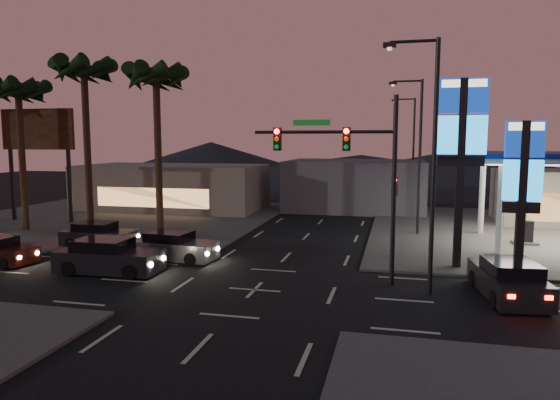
% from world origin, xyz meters
% --- Properties ---
extents(ground, '(140.00, 140.00, 0.00)m').
position_xyz_m(ground, '(0.00, 0.00, 0.00)').
color(ground, black).
rests_on(ground, ground).
extents(corner_lot_ne, '(24.00, 24.00, 0.12)m').
position_xyz_m(corner_lot_ne, '(16.00, 16.00, 0.06)').
color(corner_lot_ne, '#47443F').
rests_on(corner_lot_ne, ground).
extents(corner_lot_nw, '(24.00, 24.00, 0.12)m').
position_xyz_m(corner_lot_nw, '(-16.00, 16.00, 0.06)').
color(corner_lot_nw, '#47443F').
rests_on(corner_lot_nw, ground).
extents(pylon_sign_tall, '(2.20, 0.35, 9.00)m').
position_xyz_m(pylon_sign_tall, '(8.50, 5.50, 6.39)').
color(pylon_sign_tall, black).
rests_on(pylon_sign_tall, ground).
extents(pylon_sign_short, '(1.60, 0.35, 7.00)m').
position_xyz_m(pylon_sign_short, '(11.00, 4.50, 4.66)').
color(pylon_sign_short, black).
rests_on(pylon_sign_short, ground).
extents(traffic_signal_mast, '(6.10, 0.39, 8.00)m').
position_xyz_m(traffic_signal_mast, '(3.76, 1.99, 5.23)').
color(traffic_signal_mast, black).
rests_on(traffic_signal_mast, ground).
extents(pedestal_signal, '(0.32, 0.39, 4.30)m').
position_xyz_m(pedestal_signal, '(5.50, 6.98, 2.92)').
color(pedestal_signal, black).
rests_on(pedestal_signal, ground).
extents(streetlight_near, '(2.14, 0.25, 10.00)m').
position_xyz_m(streetlight_near, '(6.79, 1.00, 5.72)').
color(streetlight_near, black).
rests_on(streetlight_near, ground).
extents(streetlight_mid, '(2.14, 0.25, 10.00)m').
position_xyz_m(streetlight_mid, '(6.79, 14.00, 5.72)').
color(streetlight_mid, black).
rests_on(streetlight_mid, ground).
extents(streetlight_far, '(2.14, 0.25, 10.00)m').
position_xyz_m(streetlight_far, '(6.79, 28.00, 5.72)').
color(streetlight_far, black).
rests_on(streetlight_far, ground).
extents(palm_a, '(4.41, 4.41, 10.86)m').
position_xyz_m(palm_a, '(-9.00, 9.50, 9.43)').
color(palm_a, black).
rests_on(palm_a, ground).
extents(palm_b, '(4.41, 4.41, 11.46)m').
position_xyz_m(palm_b, '(-14.00, 9.50, 9.97)').
color(palm_b, black).
rests_on(palm_b, ground).
extents(palm_c, '(4.41, 4.41, 10.26)m').
position_xyz_m(palm_c, '(-19.00, 9.50, 8.88)').
color(palm_c, black).
rests_on(palm_c, ground).
extents(billboard, '(6.00, 0.30, 8.50)m').
position_xyz_m(billboard, '(-20.50, 13.00, 6.33)').
color(billboard, black).
rests_on(billboard, ground).
extents(building_far_west, '(16.00, 8.00, 4.00)m').
position_xyz_m(building_far_west, '(-14.00, 22.00, 2.00)').
color(building_far_west, '#726B5B').
rests_on(building_far_west, ground).
extents(building_far_mid, '(12.00, 9.00, 4.40)m').
position_xyz_m(building_far_mid, '(2.00, 26.00, 2.20)').
color(building_far_mid, '#4C4C51').
rests_on(building_far_mid, ground).
extents(hill_left, '(40.00, 40.00, 6.00)m').
position_xyz_m(hill_left, '(-25.00, 60.00, 3.00)').
color(hill_left, black).
rests_on(hill_left, ground).
extents(hill_right, '(50.00, 50.00, 5.00)m').
position_xyz_m(hill_right, '(15.00, 60.00, 2.50)').
color(hill_right, black).
rests_on(hill_right, ground).
extents(hill_center, '(60.00, 60.00, 4.00)m').
position_xyz_m(hill_center, '(0.00, 60.00, 2.00)').
color(hill_center, black).
rests_on(hill_center, ground).
extents(car_lane_a_front, '(4.95, 2.18, 1.60)m').
position_xyz_m(car_lane_a_front, '(-7.40, 1.07, 0.74)').
color(car_lane_a_front, black).
rests_on(car_lane_a_front, ground).
extents(car_lane_b_front, '(4.59, 2.23, 1.45)m').
position_xyz_m(car_lane_b_front, '(-5.57, 4.15, 0.68)').
color(car_lane_b_front, '#59595B').
rests_on(car_lane_b_front, ground).
extents(car_lane_b_mid, '(4.40, 2.00, 1.41)m').
position_xyz_m(car_lane_b_mid, '(-11.23, 6.18, 0.65)').
color(car_lane_b_mid, black).
rests_on(car_lane_b_mid, ground).
extents(suv_station, '(2.45, 4.78, 1.53)m').
position_xyz_m(suv_station, '(9.96, 1.29, 0.71)').
color(suv_station, black).
rests_on(suv_station, ground).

